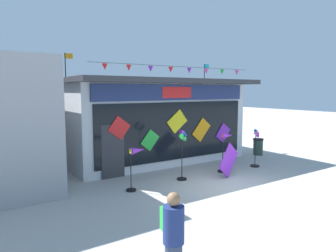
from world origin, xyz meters
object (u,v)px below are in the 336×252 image
(wind_spinner_far_left, at_px, (136,158))
(wind_spinner_center_right, at_px, (256,146))
(trash_bin, at_px, (258,147))
(kite_shop_building, at_px, (145,118))
(wind_spinner_center_left, at_px, (226,145))
(wind_spinner_left, at_px, (182,145))
(person_near_camera, at_px, (173,241))
(display_kite_on_ground, at_px, (229,160))

(wind_spinner_far_left, distance_m, wind_spinner_center_right, 5.72)
(wind_spinner_center_right, bearing_deg, trash_bin, 37.95)
(kite_shop_building, relative_size, wind_spinner_center_left, 5.39)
(kite_shop_building, relative_size, wind_spinner_left, 4.51)
(trash_bin, bearing_deg, wind_spinner_left, -165.73)
(wind_spinner_far_left, xyz_separation_m, wind_spinner_left, (1.92, 0.08, 0.20))
(wind_spinner_center_right, bearing_deg, person_near_camera, -147.36)
(wind_spinner_center_left, bearing_deg, person_near_camera, -140.20)
(wind_spinner_left, xyz_separation_m, person_near_camera, (-3.91, -5.06, -0.39))
(person_near_camera, bearing_deg, wind_spinner_center_right, 44.76)
(wind_spinner_left, relative_size, wind_spinner_center_left, 1.20)
(wind_spinner_center_left, distance_m, wind_spinner_center_right, 1.61)
(kite_shop_building, xyz_separation_m, wind_spinner_far_left, (-2.83, -4.38, -0.82))
(kite_shop_building, xyz_separation_m, wind_spinner_center_left, (1.28, -4.28, -0.82))
(wind_spinner_center_right, height_order, display_kite_on_ground, wind_spinner_center_right)
(kite_shop_building, height_order, trash_bin, kite_shop_building)
(wind_spinner_center_left, height_order, display_kite_on_ground, wind_spinner_center_left)
(kite_shop_building, xyz_separation_m, wind_spinner_center_right, (2.88, -4.43, -0.97))
(wind_spinner_center_right, height_order, trash_bin, wind_spinner_center_right)
(person_near_camera, height_order, display_kite_on_ground, person_near_camera)
(trash_bin, relative_size, display_kite_on_ground, 0.71)
(wind_spinner_center_right, distance_m, display_kite_on_ground, 2.13)
(wind_spinner_far_left, distance_m, wind_spinner_left, 1.93)
(kite_shop_building, distance_m, display_kite_on_ground, 5.13)
(trash_bin, bearing_deg, wind_spinner_far_left, -168.56)
(wind_spinner_left, distance_m, display_kite_on_ground, 1.94)
(wind_spinner_left, xyz_separation_m, wind_spinner_center_right, (3.79, -0.13, -0.36))
(wind_spinner_left, bearing_deg, wind_spinner_far_left, -177.52)
(wind_spinner_center_left, distance_m, person_near_camera, 7.95)
(wind_spinner_far_left, bearing_deg, display_kite_on_ground, -8.08)
(wind_spinner_center_left, xyz_separation_m, wind_spinner_center_right, (1.60, -0.15, -0.15))
(wind_spinner_far_left, distance_m, wind_spinner_center_left, 4.12)
(wind_spinner_left, relative_size, wind_spinner_center_right, 1.14)
(kite_shop_building, height_order, wind_spinner_left, kite_shop_building)
(wind_spinner_center_left, distance_m, display_kite_on_ground, 0.89)
(wind_spinner_far_left, height_order, wind_spinner_center_right, wind_spinner_center_right)
(wind_spinner_left, distance_m, trash_bin, 6.12)
(trash_bin, bearing_deg, person_near_camera, -146.17)
(wind_spinner_left, xyz_separation_m, wind_spinner_center_left, (2.19, 0.02, -0.20))
(wind_spinner_left, xyz_separation_m, display_kite_on_ground, (1.73, -0.60, -0.64))
(person_near_camera, xyz_separation_m, display_kite_on_ground, (5.64, 4.46, -0.25))
(display_kite_on_ground, bearing_deg, person_near_camera, -141.67)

